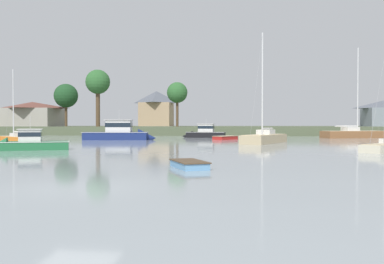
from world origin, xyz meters
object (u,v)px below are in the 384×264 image
object	(u,v)px
cruiser_green	(24,145)
dinghy_skyblue	(189,165)
sailboat_wood	(353,136)
sailboat_orange	(15,141)
sailboat_sand	(264,141)
cruiser_navy	(123,135)
dinghy_red	(225,138)
cruiser_black	(203,134)

from	to	relation	value
cruiser_green	dinghy_skyblue	bearing A→B (deg)	-39.88
sailboat_wood	sailboat_orange	size ratio (longest dim) A/B	1.65
sailboat_wood	cruiser_green	xyz separation A→B (m)	(-35.46, -34.62, 0.07)
cruiser_green	sailboat_sand	bearing A→B (deg)	36.01
sailboat_sand	cruiser_navy	bearing A→B (deg)	156.78
sailboat_sand	dinghy_red	bearing A→B (deg)	114.31
sailboat_wood	dinghy_skyblue	xyz separation A→B (m)	(-20.00, -47.55, -0.18)
sailboat_wood	dinghy_skyblue	world-z (taller)	sailboat_wood
dinghy_skyblue	dinghy_red	world-z (taller)	dinghy_red
dinghy_skyblue	sailboat_orange	distance (m)	33.99
sailboat_sand	sailboat_orange	bearing A→B (deg)	-173.99
dinghy_red	cruiser_black	world-z (taller)	cruiser_black
dinghy_skyblue	sailboat_sand	bearing A→B (deg)	79.32
dinghy_skyblue	dinghy_red	size ratio (longest dim) A/B	0.75
cruiser_navy	sailboat_wood	bearing A→B (deg)	18.98
dinghy_red	dinghy_skyblue	bearing A→B (deg)	-90.70
dinghy_skyblue	cruiser_navy	xyz separation A→B (m)	(-13.46, 36.03, 0.53)
cruiser_black	dinghy_red	bearing A→B (deg)	-64.27
dinghy_skyblue	cruiser_green	distance (m)	20.15
cruiser_green	cruiser_black	distance (m)	35.87
sailboat_orange	cruiser_navy	size ratio (longest dim) A/B	0.88
sailboat_wood	cruiser_green	world-z (taller)	sailboat_wood
sailboat_orange	cruiser_black	bearing A→B (deg)	47.90
sailboat_sand	cruiser_black	xyz separation A→B (m)	(-8.70, 18.71, 0.27)
cruiser_green	cruiser_black	xyz separation A→B (m)	(12.05, 33.79, 0.17)
cruiser_navy	sailboat_orange	bearing A→B (deg)	-130.94
cruiser_black	sailboat_sand	bearing A→B (deg)	-65.08
sailboat_sand	cruiser_green	xyz separation A→B (m)	(-20.74, -15.08, 0.10)
cruiser_green	cruiser_black	size ratio (longest dim) A/B	0.95
cruiser_green	sailboat_wood	bearing A→B (deg)	44.31
sailboat_sand	dinghy_red	distance (m)	11.68
dinghy_red	cruiser_black	distance (m)	8.97
dinghy_red	cruiser_green	world-z (taller)	cruiser_green
sailboat_sand	cruiser_navy	size ratio (longest dim) A/B	1.28
sailboat_sand	sailboat_orange	xyz separation A→B (m)	(-28.30, -2.98, -0.06)
cruiser_black	cruiser_navy	size ratio (longest dim) A/B	0.71
sailboat_wood	cruiser_black	world-z (taller)	sailboat_wood
dinghy_red	sailboat_sand	bearing A→B (deg)	-65.69
dinghy_skyblue	cruiser_black	xyz separation A→B (m)	(-3.42, 46.71, 0.41)
dinghy_skyblue	cruiser_green	xyz separation A→B (m)	(-15.47, 12.92, 0.25)
sailboat_sand	cruiser_black	size ratio (longest dim) A/B	1.81
cruiser_green	sailboat_orange	world-z (taller)	sailboat_orange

